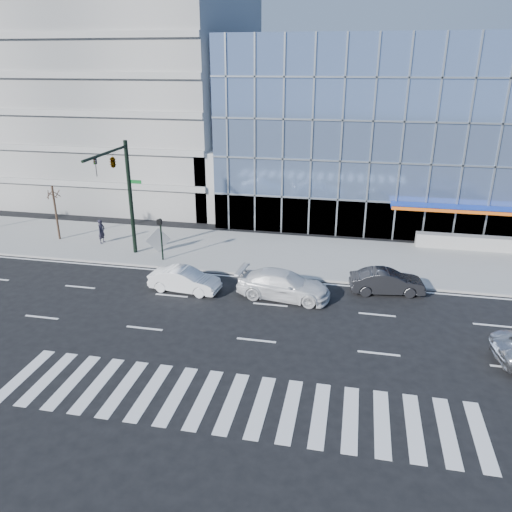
# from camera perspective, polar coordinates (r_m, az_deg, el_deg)

# --- Properties ---
(ground) EXTENTS (160.00, 160.00, 0.00)m
(ground) POSITION_cam_1_polar(r_m,az_deg,el_deg) (28.82, 1.65, -5.59)
(ground) COLOR black
(ground) RESTS_ON ground
(sidewalk) EXTENTS (120.00, 8.00, 0.15)m
(sidewalk) POSITION_cam_1_polar(r_m,az_deg,el_deg) (36.02, 3.88, 0.20)
(sidewalk) COLOR gray
(sidewalk) RESTS_ON ground
(theatre_building) EXTENTS (42.00, 26.00, 15.00)m
(theatre_building) POSITION_cam_1_polar(r_m,az_deg,el_deg) (52.50, 22.81, 13.71)
(theatre_building) COLOR #6C87B5
(theatre_building) RESTS_ON ground
(parking_garage) EXTENTS (24.00, 24.00, 20.00)m
(parking_garage) POSITION_cam_1_polar(r_m,az_deg,el_deg) (56.88, -14.46, 17.68)
(parking_garage) COLOR gray
(parking_garage) RESTS_ON ground
(ramp_block) EXTENTS (6.00, 8.00, 6.00)m
(ramp_block) POSITION_cam_1_polar(r_m,az_deg,el_deg) (45.66, -1.81, 8.65)
(ramp_block) COLOR gray
(ramp_block) RESTS_ON ground
(traffic_signal) EXTENTS (1.14, 5.74, 8.00)m
(traffic_signal) POSITION_cam_1_polar(r_m,az_deg,el_deg) (34.30, -15.46, 9.02)
(traffic_signal) COLOR black
(traffic_signal) RESTS_ON sidewalk
(ped_signal_post) EXTENTS (0.30, 0.33, 3.00)m
(ped_signal_post) POSITION_cam_1_polar(r_m,az_deg,el_deg) (34.65, -10.84, 2.61)
(ped_signal_post) COLOR black
(ped_signal_post) RESTS_ON sidewalk
(street_tree_near) EXTENTS (1.10, 1.10, 4.23)m
(street_tree_near) POSITION_cam_1_polar(r_m,az_deg,el_deg) (40.78, -22.19, 6.64)
(street_tree_near) COLOR #332319
(street_tree_near) RESTS_ON sidewalk
(white_suv) EXTENTS (5.73, 2.81, 1.60)m
(white_suv) POSITION_cam_1_polar(r_m,az_deg,el_deg) (29.41, 3.15, -3.31)
(white_suv) COLOR white
(white_suv) RESTS_ON ground
(white_sedan) EXTENTS (4.45, 1.93, 1.42)m
(white_sedan) POSITION_cam_1_polar(r_m,az_deg,el_deg) (30.53, -8.16, -2.73)
(white_sedan) COLOR white
(white_sedan) RESTS_ON ground
(dark_sedan) EXTENTS (4.55, 2.12, 1.44)m
(dark_sedan) POSITION_cam_1_polar(r_m,az_deg,el_deg) (30.97, 14.73, -2.86)
(dark_sedan) COLOR black
(dark_sedan) RESTS_ON ground
(pedestrian) EXTENTS (0.53, 0.73, 1.83)m
(pedestrian) POSITION_cam_1_polar(r_m,az_deg,el_deg) (39.51, -17.24, 2.72)
(pedestrian) COLOR black
(pedestrian) RESTS_ON sidewalk
(tilted_panel) EXTENTS (1.55, 1.08, 1.84)m
(tilted_panel) POSITION_cam_1_polar(r_m,az_deg,el_deg) (36.60, -11.11, 1.83)
(tilted_panel) COLOR #A2A2A2
(tilted_panel) RESTS_ON sidewalk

